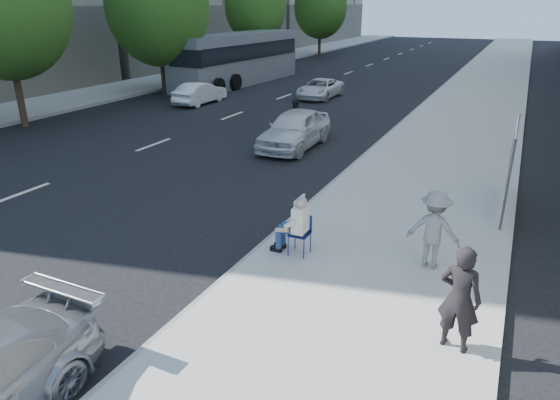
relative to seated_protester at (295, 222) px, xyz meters
The scene contains 16 objects.
ground 3.08m from the seated_protester, 140.84° to the right, with size 160.00×160.00×0.00m, color black.
near_sidewalk 18.23m from the seated_protester, 84.61° to the left, with size 5.00×120.00×0.15m, color #A7A59D.
far_sidewalk 26.31m from the seated_protester, 136.39° to the left, with size 4.50×120.00×0.15m, color #A7A59D.
tree_far_b 17.65m from the seated_protester, 159.00° to the left, with size 5.40×5.40×8.24m.
tree_far_c 23.09m from the seated_protester, 134.74° to the left, with size 6.00×6.00×8.47m.
tree_far_d 32.61m from the seated_protester, 119.61° to the left, with size 4.80×4.80×7.65m.
tree_far_e 45.24m from the seated_protester, 110.78° to the left, with size 5.40×5.40×7.89m.
seated_protester is the anchor object (origin of this frame).
jogger 2.80m from the seated_protester, 13.36° to the left, with size 1.05×0.61×1.63m, color gray.
pedestrian_woman 3.96m from the seated_protester, 27.53° to the right, with size 0.64×0.42×1.74m, color black.
protest_banner 6.09m from the seated_protester, 50.07° to the left, with size 0.08×3.06×2.20m.
white_sedan_near 8.96m from the seated_protester, 114.14° to the left, with size 1.70×4.22×1.44m, color silver.
white_sedan_mid 18.51m from the seated_protester, 130.35° to the left, with size 1.24×3.54×1.17m, color white.
white_sedan_far 19.84m from the seated_protester, 109.80° to the left, with size 1.79×3.88×1.08m, color white.
motorcycle 11.23m from the seated_protester, 113.81° to the left, with size 0.71×2.04×1.42m.
bus 25.55m from the seated_protester, 122.74° to the left, with size 3.28×12.18×3.30m.
Camera 1 is at (6.14, -6.91, 5.14)m, focal length 32.00 mm.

